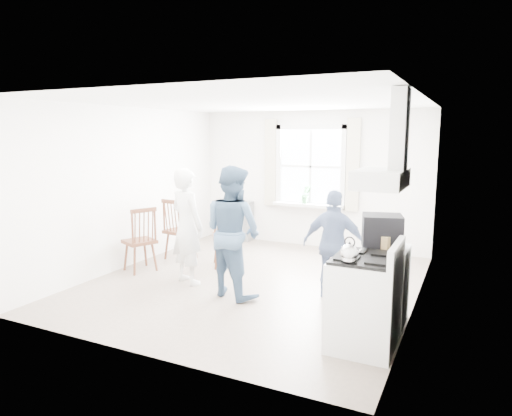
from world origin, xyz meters
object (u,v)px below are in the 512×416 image
(person_left, at_px, (187,226))
(windsor_chair_a, at_px, (227,227))
(low_cabinet, at_px, (384,285))
(windsor_chair_b, at_px, (175,223))
(gas_stove, at_px, (365,301))
(stereo_stack, at_px, (382,232))
(person_right, at_px, (334,244))
(person_mid, at_px, (233,231))
(windsor_chair_c, at_px, (142,233))

(person_left, bearing_deg, windsor_chair_a, -80.51)
(low_cabinet, distance_m, windsor_chair_b, 3.90)
(gas_stove, height_order, windsor_chair_b, gas_stove)
(stereo_stack, distance_m, person_left, 2.84)
(person_left, height_order, person_right, person_left)
(windsor_chair_b, height_order, person_right, person_right)
(windsor_chair_a, bearing_deg, windsor_chair_b, 179.28)
(low_cabinet, relative_size, person_mid, 0.51)
(low_cabinet, distance_m, windsor_chair_a, 2.93)
(person_mid, bearing_deg, low_cabinet, -163.32)
(gas_stove, height_order, windsor_chair_c, gas_stove)
(stereo_stack, relative_size, windsor_chair_c, 0.49)
(windsor_chair_c, relative_size, person_left, 0.62)
(windsor_chair_b, xyz_separation_m, windsor_chair_c, (-0.06, -0.80, -0.02))
(gas_stove, bearing_deg, person_right, 118.71)
(windsor_chair_a, height_order, person_right, person_right)
(stereo_stack, bearing_deg, person_right, 138.56)
(gas_stove, bearing_deg, windsor_chair_b, 153.24)
(windsor_chair_a, bearing_deg, person_mid, -57.47)
(windsor_chair_b, distance_m, person_mid, 2.04)
(windsor_chair_b, relative_size, person_right, 0.74)
(stereo_stack, bearing_deg, person_mid, 176.00)
(low_cabinet, height_order, windsor_chair_a, windsor_chair_a)
(gas_stove, relative_size, person_right, 0.78)
(windsor_chair_b, distance_m, person_left, 1.28)
(gas_stove, relative_size, windsor_chair_c, 1.07)
(windsor_chair_b, bearing_deg, gas_stove, -26.76)
(stereo_stack, relative_size, windsor_chair_b, 0.47)
(gas_stove, xyz_separation_m, windsor_chair_c, (-3.71, 1.04, 0.15))
(windsor_chair_a, xyz_separation_m, windsor_chair_b, (-1.03, 0.01, -0.02))
(windsor_chair_a, relative_size, person_mid, 0.63)
(person_mid, distance_m, person_right, 1.35)
(person_left, relative_size, person_mid, 0.96)
(windsor_chair_b, bearing_deg, windsor_chair_c, -93.96)
(low_cabinet, distance_m, stereo_stack, 0.65)
(windsor_chair_a, height_order, person_left, person_left)
(windsor_chair_a, bearing_deg, stereo_stack, -24.49)
(low_cabinet, bearing_deg, person_mid, 178.34)
(gas_stove, height_order, person_left, person_left)
(windsor_chair_c, xyz_separation_m, person_mid, (1.77, -0.28, 0.24))
(person_left, distance_m, person_mid, 0.86)
(person_left, bearing_deg, person_right, -151.35)
(gas_stove, distance_m, windsor_chair_b, 4.09)
(windsor_chair_b, bearing_deg, stereo_stack, -18.34)
(gas_stove, bearing_deg, person_left, 161.73)
(windsor_chair_c, bearing_deg, person_right, 4.06)
(gas_stove, bearing_deg, windsor_chair_a, 145.09)
(windsor_chair_a, bearing_deg, windsor_chair_c, -144.13)
(low_cabinet, distance_m, person_left, 2.89)
(gas_stove, xyz_separation_m, person_left, (-2.78, 0.92, 0.36))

